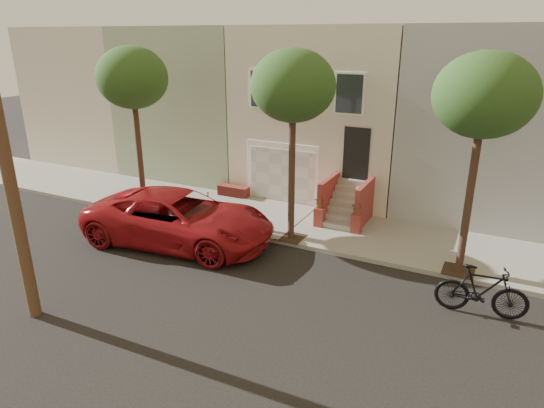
% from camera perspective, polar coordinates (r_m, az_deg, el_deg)
% --- Properties ---
extents(ground, '(90.00, 90.00, 0.00)m').
position_cam_1_polar(ground, '(13.96, -8.28, -9.61)').
color(ground, black).
rests_on(ground, ground).
extents(sidewalk, '(40.00, 3.70, 0.15)m').
position_cam_1_polar(sidewalk, '(18.12, 1.29, -2.03)').
color(sidewalk, gray).
rests_on(sidewalk, ground).
extents(house_row, '(33.10, 11.70, 7.00)m').
position_cam_1_polar(house_row, '(22.47, 7.87, 11.51)').
color(house_row, beige).
rests_on(house_row, sidewalk).
extents(tree_left, '(2.70, 2.57, 6.30)m').
position_cam_1_polar(tree_left, '(18.77, -16.49, 14.27)').
color(tree_left, '#2D2116').
rests_on(tree_left, sidewalk).
extents(tree_mid, '(2.70, 2.57, 6.30)m').
position_cam_1_polar(tree_mid, '(15.17, 2.54, 13.90)').
color(tree_mid, '#2D2116').
rests_on(tree_mid, sidewalk).
extents(tree_right, '(2.70, 2.57, 6.30)m').
position_cam_1_polar(tree_right, '(13.88, 24.21, 11.70)').
color(tree_right, '#2D2116').
rests_on(tree_right, sidewalk).
extents(pickup_truck, '(6.80, 3.69, 1.81)m').
position_cam_1_polar(pickup_truck, '(16.39, -11.12, -1.71)').
color(pickup_truck, maroon).
rests_on(pickup_truck, ground).
extents(motorcycle, '(2.31, 0.88, 1.35)m').
position_cam_1_polar(motorcycle, '(13.28, 23.95, -9.55)').
color(motorcycle, black).
rests_on(motorcycle, ground).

